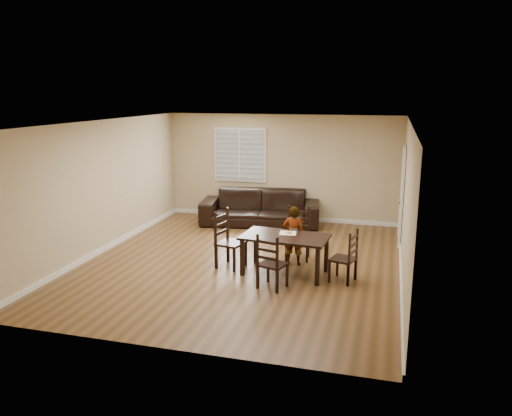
{
  "coord_description": "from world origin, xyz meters",
  "views": [
    {
      "loc": [
        2.7,
        -8.87,
        3.26
      ],
      "look_at": [
        0.16,
        0.43,
        1.0
      ],
      "focal_mm": 35.0,
      "sensor_mm": 36.0,
      "label": 1
    }
  ],
  "objects_px": {
    "chair_left": "(225,241)",
    "chair_right": "(349,259)",
    "child": "(293,235)",
    "sofa": "(260,208)",
    "chair_far": "(269,265)",
    "dining_table": "(285,240)",
    "donut": "(289,232)",
    "chair_near": "(298,234)"
  },
  "relations": [
    {
      "from": "dining_table",
      "to": "chair_far",
      "type": "relative_size",
      "value": 1.68
    },
    {
      "from": "donut",
      "to": "sofa",
      "type": "distance_m",
      "value": 3.39
    },
    {
      "from": "chair_right",
      "to": "chair_left",
      "type": "bearing_deg",
      "value": -80.28
    },
    {
      "from": "chair_right",
      "to": "chair_far",
      "type": "bearing_deg",
      "value": -45.6
    },
    {
      "from": "child",
      "to": "donut",
      "type": "xyz_separation_m",
      "value": [
        -0.01,
        -0.39,
        0.17
      ]
    },
    {
      "from": "chair_right",
      "to": "donut",
      "type": "bearing_deg",
      "value": -88.87
    },
    {
      "from": "chair_right",
      "to": "sofa",
      "type": "xyz_separation_m",
      "value": [
        -2.49,
        3.38,
        -0.0
      ]
    },
    {
      "from": "chair_near",
      "to": "chair_right",
      "type": "relative_size",
      "value": 1.11
    },
    {
      "from": "dining_table",
      "to": "chair_far",
      "type": "height_order",
      "value": "chair_far"
    },
    {
      "from": "chair_left",
      "to": "donut",
      "type": "xyz_separation_m",
      "value": [
        1.22,
        0.05,
        0.25
      ]
    },
    {
      "from": "donut",
      "to": "chair_near",
      "type": "bearing_deg",
      "value": 87.97
    },
    {
      "from": "donut",
      "to": "sofa",
      "type": "height_order",
      "value": "sofa"
    },
    {
      "from": "chair_far",
      "to": "donut",
      "type": "relative_size",
      "value": 9.05
    },
    {
      "from": "chair_left",
      "to": "donut",
      "type": "relative_size",
      "value": 10.28
    },
    {
      "from": "child",
      "to": "donut",
      "type": "height_order",
      "value": "child"
    },
    {
      "from": "chair_near",
      "to": "chair_right",
      "type": "distance_m",
      "value": 1.57
    },
    {
      "from": "dining_table",
      "to": "chair_near",
      "type": "distance_m",
      "value": 1.01
    },
    {
      "from": "dining_table",
      "to": "donut",
      "type": "height_order",
      "value": "donut"
    },
    {
      "from": "donut",
      "to": "sofa",
      "type": "bearing_deg",
      "value": 113.75
    },
    {
      "from": "dining_table",
      "to": "chair_left",
      "type": "distance_m",
      "value": 1.2
    },
    {
      "from": "sofa",
      "to": "chair_far",
      "type": "bearing_deg",
      "value": -81.74
    },
    {
      "from": "child",
      "to": "chair_far",
      "type": "bearing_deg",
      "value": 84.16
    },
    {
      "from": "chair_left",
      "to": "chair_right",
      "type": "height_order",
      "value": "chair_left"
    },
    {
      "from": "chair_near",
      "to": "sofa",
      "type": "height_order",
      "value": "chair_near"
    },
    {
      "from": "chair_left",
      "to": "dining_table",
      "type": "bearing_deg",
      "value": -82.35
    },
    {
      "from": "chair_right",
      "to": "sofa",
      "type": "relative_size",
      "value": 0.32
    },
    {
      "from": "chair_far",
      "to": "dining_table",
      "type": "bearing_deg",
      "value": -80.19
    },
    {
      "from": "chair_far",
      "to": "donut",
      "type": "xyz_separation_m",
      "value": [
        0.13,
        0.99,
        0.31
      ]
    },
    {
      "from": "chair_near",
      "to": "chair_far",
      "type": "bearing_deg",
      "value": -100.19
    },
    {
      "from": "chair_near",
      "to": "chair_left",
      "type": "bearing_deg",
      "value": -150.43
    },
    {
      "from": "chair_left",
      "to": "sofa",
      "type": "xyz_separation_m",
      "value": [
        -0.14,
        3.14,
        -0.07
      ]
    },
    {
      "from": "chair_near",
      "to": "chair_left",
      "type": "relative_size",
      "value": 0.95
    },
    {
      "from": "chair_near",
      "to": "donut",
      "type": "relative_size",
      "value": 9.79
    },
    {
      "from": "chair_right",
      "to": "child",
      "type": "relative_size",
      "value": 0.82
    },
    {
      "from": "chair_near",
      "to": "donut",
      "type": "height_order",
      "value": "chair_near"
    },
    {
      "from": "dining_table",
      "to": "sofa",
      "type": "height_order",
      "value": "sofa"
    },
    {
      "from": "chair_near",
      "to": "donut",
      "type": "xyz_separation_m",
      "value": [
        -0.03,
        -0.82,
        0.28
      ]
    },
    {
      "from": "dining_table",
      "to": "sofa",
      "type": "relative_size",
      "value": 0.55
    },
    {
      "from": "chair_left",
      "to": "chair_right",
      "type": "bearing_deg",
      "value": -82.39
    },
    {
      "from": "child",
      "to": "chair_right",
      "type": "bearing_deg",
      "value": 148.79
    },
    {
      "from": "chair_near",
      "to": "donut",
      "type": "bearing_deg",
      "value": -97.26
    },
    {
      "from": "child",
      "to": "donut",
      "type": "bearing_deg",
      "value": 87.98
    }
  ]
}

